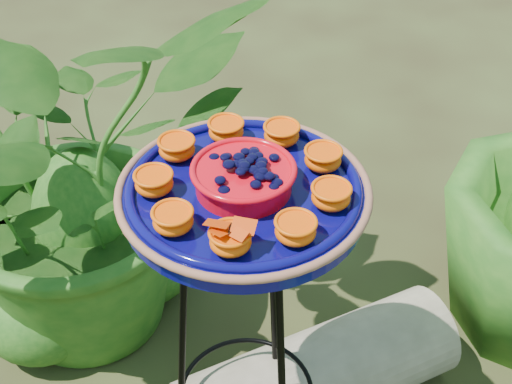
{
  "coord_description": "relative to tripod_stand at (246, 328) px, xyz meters",
  "views": [
    {
      "loc": [
        0.05,
        -0.84,
        1.56
      ],
      "look_at": [
        -0.05,
        0.02,
        0.85
      ],
      "focal_mm": 50.0,
      "sensor_mm": 36.0,
      "label": 1
    }
  ],
  "objects": [
    {
      "name": "tripod_stand",
      "position": [
        0.0,
        0.0,
        0.0
      ],
      "size": [
        0.37,
        0.37,
        0.79
      ],
      "rotation": [
        0.0,
        0.0,
        -0.35
      ],
      "color": "black",
      "rests_on": "ground"
    },
    {
      "name": "feeder_dish",
      "position": [
        0.0,
        -0.0,
        0.35
      ],
      "size": [
        0.51,
        0.51,
        0.09
      ],
      "rotation": [
        0.0,
        0.0,
        -0.35
      ],
      "color": "#080752",
      "rests_on": "tripod_stand"
    },
    {
      "name": "driftwood_log",
      "position": [
        0.15,
        0.18,
        -0.37
      ],
      "size": [
        0.7,
        0.57,
        0.23
      ],
      "primitive_type": "cylinder",
      "rotation": [
        0.0,
        1.57,
        0.58
      ],
      "color": "tan",
      "rests_on": "ground"
    },
    {
      "name": "shrub_back_left",
      "position": [
        -0.48,
        0.44,
        0.0
      ],
      "size": [
        1.15,
        1.15,
        0.97
      ],
      "primitive_type": "imported",
      "rotation": [
        0.0,
        0.0,
        0.79
      ],
      "color": "#1D5115",
      "rests_on": "ground"
    }
  ]
}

